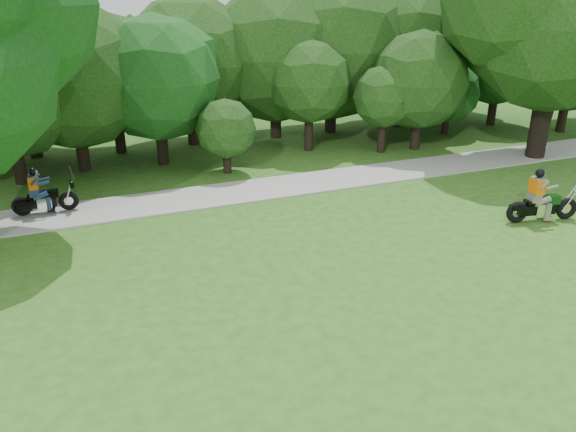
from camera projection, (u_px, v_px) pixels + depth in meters
ground at (432, 285)px, 13.40m from camera, size 100.00×100.00×0.00m
walkway at (300, 184)px, 20.25m from camera, size 60.00×2.20×0.06m
tree_line at (231, 61)px, 24.25m from camera, size 39.80×11.75×7.58m
big_tree_east at (552, 4)px, 21.54m from camera, size 9.07×6.89×10.46m
chopper_motorcycle at (540, 202)px, 16.88m from camera, size 2.32×0.86×1.67m
touring_motorcycle at (40, 197)px, 17.34m from camera, size 1.97×0.58×1.50m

